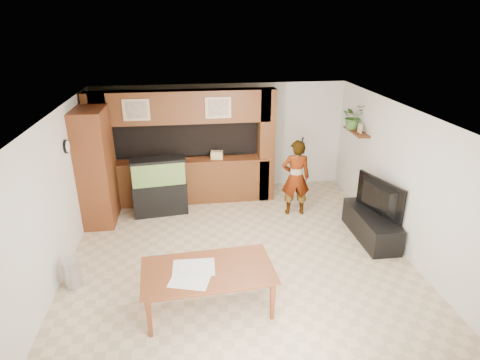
{
  "coord_description": "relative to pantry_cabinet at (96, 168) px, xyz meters",
  "views": [
    {
      "loc": [
        -0.79,
        -6.16,
        4.06
      ],
      "look_at": [
        0.1,
        0.6,
        1.25
      ],
      "focal_mm": 30.0,
      "sensor_mm": 36.0,
      "label": 1
    }
  ],
  "objects": [
    {
      "name": "person",
      "position": [
        4.13,
        -0.18,
        -0.36
      ],
      "size": [
        0.65,
        0.46,
        1.68
      ],
      "primitive_type": "imported",
      "rotation": [
        0.0,
        0.0,
        3.04
      ],
      "color": "#A07B57",
      "rests_on": "floor"
    },
    {
      "name": "wall_clock",
      "position": [
        -0.27,
        -0.76,
        0.7
      ],
      "size": [
        0.05,
        0.25,
        0.25
      ],
      "color": "black",
      "rests_on": "wall_left"
    },
    {
      "name": "pantry_cabinet",
      "position": [
        0.0,
        0.0,
        0.0
      ],
      "size": [
        0.6,
        0.98,
        2.4
      ],
      "primitive_type": "cube",
      "color": "brown",
      "rests_on": "floor"
    },
    {
      "name": "ceiling",
      "position": [
        2.7,
        -1.76,
        1.4
      ],
      "size": [
        6.5,
        6.5,
        0.0
      ],
      "primitive_type": "plane",
      "color": "white",
      "rests_on": "wall_back"
    },
    {
      "name": "wall_right",
      "position": [
        5.7,
        -1.76,
        0.1
      ],
      "size": [
        0.0,
        6.5,
        6.5
      ],
      "primitive_type": "plane",
      "rotation": [
        1.57,
        0.0,
        -1.57
      ],
      "color": "beige",
      "rests_on": "floor"
    },
    {
      "name": "wall_shelf",
      "position": [
        5.55,
        0.19,
        0.5
      ],
      "size": [
        0.25,
        0.9,
        0.04
      ],
      "primitive_type": "cube",
      "color": "brown",
      "rests_on": "wall_right"
    },
    {
      "name": "partition",
      "position": [
        1.75,
        0.88,
        0.11
      ],
      "size": [
        4.2,
        0.99,
        2.6
      ],
      "color": "brown",
      "rests_on": "floor"
    },
    {
      "name": "trash_can",
      "position": [
        -0.06,
        -2.27,
        -0.95
      ],
      "size": [
        0.27,
        0.27,
        0.49
      ],
      "primitive_type": "cylinder",
      "color": "#B2B2B7",
      "rests_on": "floor"
    },
    {
      "name": "newspaper_b",
      "position": [
        1.88,
        -2.98,
        -0.53
      ],
      "size": [
        0.62,
        0.46,
        0.01
      ],
      "primitive_type": "cube",
      "rotation": [
        0.0,
        0.0,
        -0.04
      ],
      "color": "silver",
      "rests_on": "dining_table"
    },
    {
      "name": "newspaper_a",
      "position": [
        1.82,
        -3.28,
        -0.53
      ],
      "size": [
        0.63,
        0.53,
        0.01
      ],
      "primitive_type": "cube",
      "rotation": [
        0.0,
        0.0,
        -0.29
      ],
      "color": "silver",
      "rests_on": "dining_table"
    },
    {
      "name": "microphone",
      "position": [
        4.18,
        -0.34,
        0.52
      ],
      "size": [
        0.03,
        0.09,
        0.15
      ],
      "primitive_type": "cylinder",
      "rotation": [
        0.44,
        0.0,
        0.0
      ],
      "color": "black",
      "rests_on": "person"
    },
    {
      "name": "counter_box",
      "position": [
        2.51,
        0.69,
        -0.07
      ],
      "size": [
        0.29,
        0.22,
        0.18
      ],
      "primitive_type": "cube",
      "rotation": [
        0.0,
        0.0,
        -0.16
      ],
      "color": "tan",
      "rests_on": "partition"
    },
    {
      "name": "wall_left",
      "position": [
        -0.3,
        -1.76,
        0.1
      ],
      "size": [
        0.0,
        6.5,
        6.5
      ],
      "primitive_type": "plane",
      "rotation": [
        1.57,
        0.0,
        1.57
      ],
      "color": "beige",
      "rests_on": "floor"
    },
    {
      "name": "tv_stand",
      "position": [
        5.35,
        -1.41,
        -0.94
      ],
      "size": [
        0.57,
        1.54,
        0.51
      ],
      "primitive_type": "cube",
      "color": "black",
      "rests_on": "floor"
    },
    {
      "name": "television",
      "position": [
        5.35,
        -1.41,
        -0.34
      ],
      "size": [
        0.5,
        1.19,
        0.69
      ],
      "primitive_type": "imported",
      "rotation": [
        0.0,
        0.0,
        1.87
      ],
      "color": "black",
      "rests_on": "tv_stand"
    },
    {
      "name": "wall_back",
      "position": [
        2.7,
        1.49,
        0.1
      ],
      "size": [
        6.0,
        0.0,
        6.0
      ],
      "primitive_type": "plane",
      "rotation": [
        1.57,
        0.0,
        0.0
      ],
      "color": "beige",
      "rests_on": "floor"
    },
    {
      "name": "floor",
      "position": [
        2.7,
        -1.76,
        -1.2
      ],
      "size": [
        6.5,
        6.5,
        0.0
      ],
      "primitive_type": "plane",
      "color": "#C9AB8B",
      "rests_on": "ground"
    },
    {
      "name": "photo_frame",
      "position": [
        5.55,
        0.03,
        0.62
      ],
      "size": [
        0.04,
        0.15,
        0.2
      ],
      "primitive_type": "cube",
      "rotation": [
        0.0,
        0.0,
        0.1
      ],
      "color": "tan",
      "rests_on": "wall_shelf"
    },
    {
      "name": "potted_plant",
      "position": [
        5.52,
        0.38,
        0.79
      ],
      "size": [
        0.59,
        0.54,
        0.55
      ],
      "primitive_type": "imported",
      "rotation": [
        0.0,
        0.0,
        0.26
      ],
      "color": "#3C6729",
      "rests_on": "wall_shelf"
    },
    {
      "name": "dining_table",
      "position": [
        2.08,
        -3.09,
        -0.87
      ],
      "size": [
        1.97,
        1.19,
        0.67
      ],
      "primitive_type": "imported",
      "rotation": [
        0.0,
        0.0,
        0.07
      ],
      "color": "brown",
      "rests_on": "floor"
    },
    {
      "name": "aquarium",
      "position": [
        1.22,
        0.19,
        -0.58
      ],
      "size": [
        1.15,
        0.43,
        1.27
      ],
      "rotation": [
        0.0,
        0.0,
        0.12
      ],
      "color": "black",
      "rests_on": "floor"
    }
  ]
}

